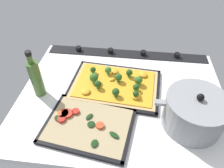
{
  "coord_description": "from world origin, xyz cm",
  "views": [
    {
      "loc": [
        -3.15,
        61.11,
        62.35
      ],
      "look_at": [
        4.16,
        -0.21,
        5.32
      ],
      "focal_mm": 33.76,
      "sensor_mm": 36.0,
      "label": 1
    }
  ],
  "objects_px": {
    "baking_tray_front": "(115,86)",
    "veggie_pizza_back": "(87,124)",
    "broccoli_pizza": "(115,84)",
    "cooking_pot": "(194,112)",
    "oil_bottle": "(36,78)",
    "baking_tray_back": "(89,126)"
  },
  "relations": [
    {
      "from": "broccoli_pizza",
      "to": "cooking_pot",
      "type": "relative_size",
      "value": 1.33
    },
    {
      "from": "baking_tray_front",
      "to": "baking_tray_back",
      "type": "bearing_deg",
      "value": 72.18
    },
    {
      "from": "broccoli_pizza",
      "to": "cooking_pot",
      "type": "distance_m",
      "value": 0.33
    },
    {
      "from": "broccoli_pizza",
      "to": "oil_bottle",
      "type": "xyz_separation_m",
      "value": [
        0.3,
        0.08,
        0.07
      ]
    },
    {
      "from": "cooking_pot",
      "to": "oil_bottle",
      "type": "relative_size",
      "value": 1.34
    },
    {
      "from": "veggie_pizza_back",
      "to": "cooking_pot",
      "type": "xyz_separation_m",
      "value": [
        -0.37,
        -0.06,
        0.05
      ]
    },
    {
      "from": "cooking_pot",
      "to": "veggie_pizza_back",
      "type": "bearing_deg",
      "value": 8.5
    },
    {
      "from": "baking_tray_front",
      "to": "baking_tray_back",
      "type": "height_order",
      "value": "same"
    },
    {
      "from": "baking_tray_front",
      "to": "broccoli_pizza",
      "type": "bearing_deg",
      "value": 178.55
    },
    {
      "from": "cooking_pot",
      "to": "oil_bottle",
      "type": "bearing_deg",
      "value": -8.12
    },
    {
      "from": "baking_tray_front",
      "to": "oil_bottle",
      "type": "bearing_deg",
      "value": 14.12
    },
    {
      "from": "baking_tray_front",
      "to": "broccoli_pizza",
      "type": "relative_size",
      "value": 1.07
    },
    {
      "from": "baking_tray_front",
      "to": "baking_tray_back",
      "type": "relative_size",
      "value": 1.18
    },
    {
      "from": "veggie_pizza_back",
      "to": "oil_bottle",
      "type": "height_order",
      "value": "oil_bottle"
    },
    {
      "from": "baking_tray_back",
      "to": "cooking_pot",
      "type": "bearing_deg",
      "value": -171.07
    },
    {
      "from": "baking_tray_front",
      "to": "oil_bottle",
      "type": "distance_m",
      "value": 0.32
    },
    {
      "from": "baking_tray_back",
      "to": "baking_tray_front",
      "type": "bearing_deg",
      "value": -107.82
    },
    {
      "from": "broccoli_pizza",
      "to": "oil_bottle",
      "type": "relative_size",
      "value": 1.79
    },
    {
      "from": "baking_tray_front",
      "to": "oil_bottle",
      "type": "height_order",
      "value": "oil_bottle"
    },
    {
      "from": "baking_tray_front",
      "to": "veggie_pizza_back",
      "type": "xyz_separation_m",
      "value": [
        0.08,
        0.22,
        0.01
      ]
    },
    {
      "from": "broccoli_pizza",
      "to": "veggie_pizza_back",
      "type": "relative_size",
      "value": 1.2
    },
    {
      "from": "baking_tray_back",
      "to": "cooking_pot",
      "type": "xyz_separation_m",
      "value": [
        -0.36,
        -0.06,
        0.06
      ]
    }
  ]
}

